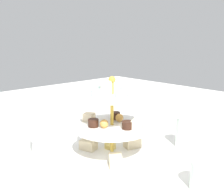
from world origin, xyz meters
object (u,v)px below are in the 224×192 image
water_glass_short_left (204,176)px  water_glass_tall_right (18,139)px  water_glass_mid_back (185,132)px  butter_knife_left (97,123)px  tiered_serving_stand (112,131)px

water_glass_short_left → water_glass_tall_right: bearing=27.5°
water_glass_mid_back → water_glass_short_left: bearing=131.6°
water_glass_tall_right → butter_knife_left: (0.09, -0.38, -0.06)m
butter_knife_left → tiered_serving_stand: bearing=87.6°
water_glass_tall_right → water_glass_mid_back: bearing=-124.3°
tiered_serving_stand → butter_knife_left: bearing=-32.7°
water_glass_tall_right → water_glass_short_left: bearing=-152.5°
tiered_serving_stand → butter_knife_left: tiered_serving_stand is taller
water_glass_short_left → butter_knife_left: 0.57m
butter_knife_left → water_glass_mid_back: 0.39m
tiered_serving_stand → water_glass_mid_back: bearing=-115.3°
butter_knife_left → water_glass_short_left: bearing=106.0°
water_glass_tall_right → butter_knife_left: 0.39m
tiered_serving_stand → water_glass_mid_back: (-0.11, -0.22, -0.03)m
water_glass_short_left → butter_knife_left: (0.55, -0.14, -0.03)m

